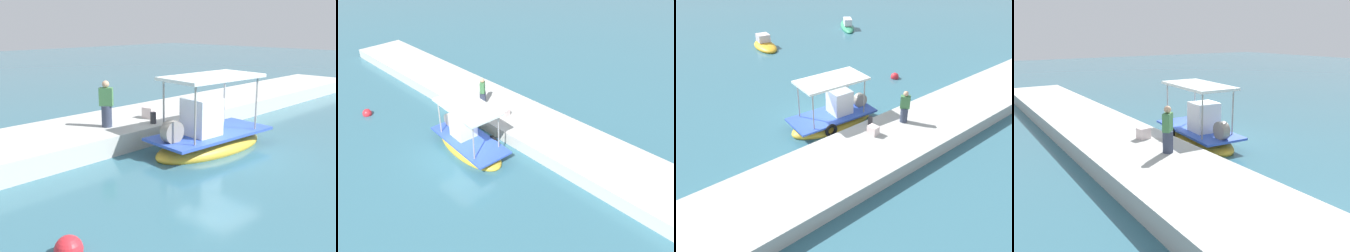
{
  "view_description": "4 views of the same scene",
  "coord_description": "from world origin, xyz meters",
  "views": [
    {
      "loc": [
        11.38,
        8.49,
        4.56
      ],
      "look_at": [
        0.83,
        -1.89,
        0.76
      ],
      "focal_mm": 42.81,
      "sensor_mm": 36.0,
      "label": 1
    },
    {
      "loc": [
        -12.01,
        8.64,
        11.1
      ],
      "look_at": [
        -0.6,
        -2.63,
        0.81
      ],
      "focal_mm": 35.4,
      "sensor_mm": 36.0,
      "label": 2
    },
    {
      "loc": [
        -9.87,
        -13.8,
        9.89
      ],
      "look_at": [
        -0.3,
        -1.92,
        0.71
      ],
      "focal_mm": 36.42,
      "sensor_mm": 36.0,
      "label": 3
    },
    {
      "loc": [
        13.17,
        -10.05,
        5.05
      ],
      "look_at": [
        0.83,
        -1.85,
        1.15
      ],
      "focal_mm": 37.84,
      "sensor_mm": 36.0,
      "label": 4
    }
  ],
  "objects": [
    {
      "name": "ground_plane",
      "position": [
        0.0,
        0.0,
        0.0
      ],
      "size": [
        120.0,
        120.0,
        0.0
      ],
      "primitive_type": "plane",
      "color": "#356778"
    },
    {
      "name": "mooring_bollard",
      "position": [
        0.86,
        -2.67,
        0.96
      ],
      "size": [
        0.24,
        0.24,
        0.45
      ],
      "primitive_type": "cylinder",
      "color": "#2D2D33",
      "rests_on": "dock_quay"
    },
    {
      "name": "marker_buoy",
      "position": [
        7.64,
        1.99,
        0.12
      ],
      "size": [
        0.59,
        0.59,
        0.59
      ],
      "color": "red",
      "rests_on": "ground_plane"
    },
    {
      "name": "dock_quay",
      "position": [
        0.0,
        -4.21,
        0.37
      ],
      "size": [
        36.0,
        3.98,
        0.73
      ],
      "primitive_type": "cube",
      "color": "#B6B7B2",
      "rests_on": "ground_plane"
    },
    {
      "name": "cargo_crate",
      "position": [
        0.32,
        -3.47,
        0.96
      ],
      "size": [
        0.47,
        0.56,
        0.46
      ],
      "primitive_type": "cube",
      "rotation": [
        0.0,
        0.0,
        1.7
      ],
      "color": "silver",
      "rests_on": "dock_quay"
    },
    {
      "name": "fisherman_near_bollard",
      "position": [
        2.45,
        -3.56,
        1.53
      ],
      "size": [
        0.56,
        0.56,
        1.77
      ],
      "color": "#333C51",
      "rests_on": "dock_quay"
    },
    {
      "name": "main_fishing_boat",
      "position": [
        0.15,
        -0.44,
        0.49
      ],
      "size": [
        5.19,
        2.48,
        3.11
      ],
      "color": "gold",
      "rests_on": "ground_plane"
    }
  ]
}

